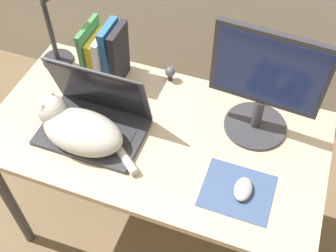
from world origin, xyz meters
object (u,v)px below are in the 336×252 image
Objects in this scene: external_monitor at (265,84)px; book_row at (106,54)px; laptop at (94,119)px; webcam at (170,72)px; cat at (78,128)px; computer_mouse at (243,189)px; desk_lamp at (48,10)px.

external_monitor reaches higher than book_row.
laptop reaches higher than webcam.
external_monitor reaches higher than webcam.
cat is 0.66m from external_monitor.
cat is 0.98× the size of external_monitor.
cat is at bearing -154.38° from external_monitor.
book_row is (-0.65, 0.36, 0.10)m from computer_mouse.
external_monitor is 6.42× the size of webcam.
cat is 0.61m from computer_mouse.
external_monitor reaches higher than desk_lamp.
laptop is 0.89× the size of cat.
book_row is 0.27m from desk_lamp.
computer_mouse is at bearing -21.24° from desk_lamp.
cat is 4.46× the size of computer_mouse.
external_monitor is at bearing -18.53° from webcam.
computer_mouse is at bearing -1.08° from cat.
book_row is (-0.63, 0.06, -0.11)m from external_monitor.
cat is 6.32× the size of webcam.
desk_lamp is at bearing 176.96° from external_monitor.
book_row is at bearing 5.63° from desk_lamp.
book_row reaches higher than webcam.
laptop is 0.62m from external_monitor.
laptop is at bearing -117.07° from webcam.
cat is 0.45m from webcam.
laptop is at bearing 171.92° from computer_mouse.
desk_lamp reaches higher than webcam.
laptop is at bearing -41.74° from desk_lamp.
computer_mouse is at bearing -85.46° from external_monitor.
computer_mouse is (0.60, -0.01, -0.05)m from cat.
webcam is (0.46, 0.08, -0.24)m from desk_lamp.
desk_lamp is 6.36× the size of webcam.
external_monitor is 1.68× the size of book_row.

